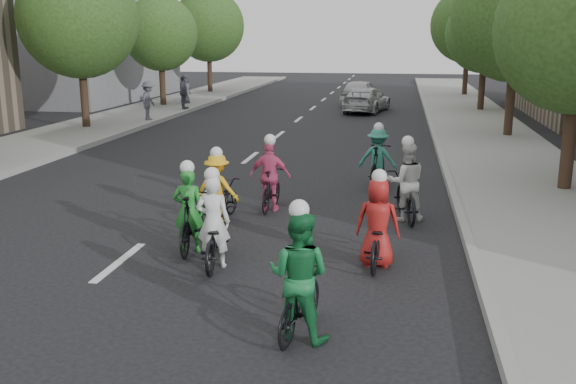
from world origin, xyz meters
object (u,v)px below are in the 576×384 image
(cyclist_1, at_px, (299,285))
(spectator_2, at_px, (185,89))
(cyclist_5, at_px, (190,218))
(spectator_1, at_px, (184,92))
(follow_car_lead, at_px, (366,100))
(cyclist_0, at_px, (215,233))
(cyclist_7, at_px, (378,162))
(spectator_0, at_px, (148,101))
(cyclist_2, at_px, (218,195))
(cyclist_6, at_px, (406,190))
(cyclist_4, at_px, (378,232))
(cyclist_3, at_px, (271,183))
(follow_car_trail, at_px, (360,92))

(cyclist_1, relative_size, spectator_2, 1.18)
(cyclist_5, bearing_deg, spectator_1, -77.06)
(follow_car_lead, bearing_deg, cyclist_0, 98.55)
(cyclist_7, distance_m, spectator_1, 18.66)
(spectator_0, distance_m, spectator_1, 4.41)
(cyclist_1, xyz_separation_m, cyclist_2, (-2.50, 4.99, -0.12))
(cyclist_5, relative_size, spectator_2, 1.17)
(follow_car_lead, distance_m, spectator_0, 11.23)
(cyclist_6, bearing_deg, cyclist_7, -87.59)
(spectator_1, bearing_deg, cyclist_6, -153.65)
(cyclist_1, xyz_separation_m, cyclist_5, (-2.49, 3.10, -0.10))
(cyclist_6, bearing_deg, spectator_0, -61.91)
(cyclist_0, bearing_deg, spectator_2, -76.10)
(cyclist_4, bearing_deg, cyclist_3, -47.98)
(cyclist_0, relative_size, cyclist_4, 1.03)
(cyclist_2, relative_size, follow_car_lead, 0.39)
(cyclist_7, bearing_deg, spectator_2, -49.60)
(cyclist_0, relative_size, cyclist_6, 0.94)
(cyclist_0, distance_m, cyclist_7, 6.83)
(cyclist_3, bearing_deg, cyclist_7, -127.28)
(cyclist_0, bearing_deg, spectator_0, -70.84)
(cyclist_0, relative_size, spectator_0, 1.05)
(cyclist_5, bearing_deg, follow_car_lead, -101.10)
(cyclist_1, relative_size, spectator_0, 1.07)
(cyclist_2, height_order, follow_car_lead, cyclist_2)
(cyclist_2, bearing_deg, cyclist_5, 101.26)
(cyclist_5, distance_m, cyclist_6, 4.73)
(cyclist_1, xyz_separation_m, follow_car_trail, (-1.12, 29.50, 0.01))
(cyclist_7, relative_size, spectator_2, 1.21)
(spectator_2, bearing_deg, cyclist_3, -142.04)
(cyclist_1, height_order, spectator_2, cyclist_1)
(cyclist_0, height_order, cyclist_5, cyclist_0)
(follow_car_trail, bearing_deg, spectator_1, 37.50)
(cyclist_1, bearing_deg, spectator_0, -51.77)
(cyclist_4, bearing_deg, cyclist_5, 0.57)
(cyclist_2, height_order, cyclist_3, cyclist_3)
(cyclist_3, xyz_separation_m, cyclist_7, (2.27, 2.70, 0.03))
(spectator_1, bearing_deg, cyclist_1, -162.92)
(cyclist_6, relative_size, spectator_2, 1.24)
(cyclist_6, bearing_deg, cyclist_4, 69.67)
(follow_car_trail, height_order, spectator_1, spectator_1)
(spectator_1, bearing_deg, cyclist_5, -165.84)
(follow_car_lead, height_order, spectator_1, spectator_1)
(cyclist_7, bearing_deg, spectator_0, -37.41)
(spectator_1, bearing_deg, follow_car_lead, -84.62)
(cyclist_2, distance_m, cyclist_5, 1.89)
(cyclist_7, xyz_separation_m, follow_car_trail, (-1.80, 20.73, 0.06))
(cyclist_4, bearing_deg, cyclist_6, -95.50)
(cyclist_0, bearing_deg, cyclist_4, -175.75)
(follow_car_trail, relative_size, spectator_1, 2.40)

